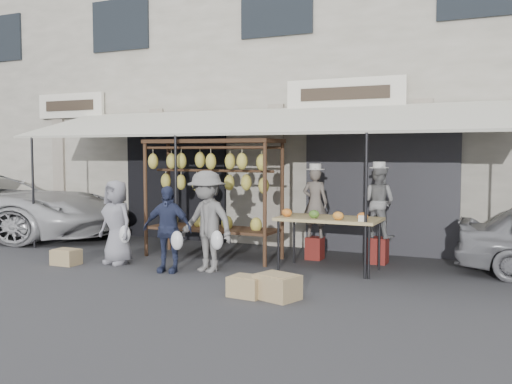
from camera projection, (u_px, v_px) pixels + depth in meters
ground_plane at (191, 279)px, 9.00m from camera, size 90.00×90.00×0.00m
shophouse at (322, 88)px, 14.63m from camera, size 24.00×6.15×7.30m
awning at (252, 122)px, 10.88m from camera, size 10.00×2.35×2.92m
banana_rack at (211, 175)px, 10.67m from camera, size 2.60×0.90×2.24m
produce_table at (328, 220)px, 9.54m from camera, size 1.70×0.90×1.04m
vendor_left at (315, 203)px, 10.56m from camera, size 0.48×0.32×1.30m
vendor_right at (379, 202)px, 10.16m from camera, size 0.74×0.65×1.28m
customer_left at (116, 222)px, 10.17m from camera, size 0.82×0.63×1.50m
customer_mid at (167, 229)px, 9.47m from camera, size 0.90×0.51×1.44m
customer_right at (207, 221)px, 9.50m from camera, size 1.21×0.87×1.69m
stool_left at (315, 248)px, 10.62m from camera, size 0.30×0.30×0.42m
stool_right at (378, 250)px, 10.22m from camera, size 0.33×0.33×0.47m
crate_near_a at (247, 286)px, 7.88m from camera, size 0.50×0.39×0.28m
crate_near_b at (277, 287)px, 7.75m from camera, size 0.66×0.57×0.33m
crate_far at (66, 257)px, 10.11m from camera, size 0.46×0.35×0.27m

